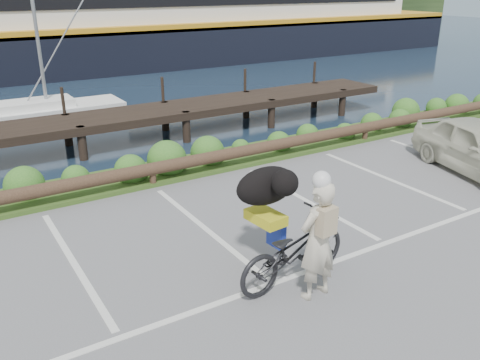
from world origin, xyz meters
name	(u,v)px	position (x,y,z in m)	size (l,w,h in m)	color
ground	(259,273)	(0.00, 0.00, 0.00)	(72.00, 72.00, 0.00)	slate
vegetation_strip	(142,176)	(0.00, 5.30, 0.05)	(34.00, 1.60, 0.10)	#3D5B21
log_rail	(153,186)	(0.00, 4.60, 0.00)	(32.00, 0.30, 0.60)	#443021
bicycle	(293,250)	(0.32, -0.50, 0.58)	(0.76, 2.19, 1.15)	black
cyclist	(318,241)	(0.38, -1.00, 0.96)	(0.70, 0.46, 1.93)	beige
dog	(266,186)	(0.25, 0.20, 1.47)	(1.12, 0.55, 0.64)	black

